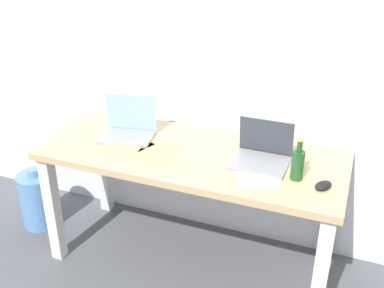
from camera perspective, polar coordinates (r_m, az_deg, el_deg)
name	(u,v)px	position (r m, az deg, el deg)	size (l,w,h in m)	color
ground_plane	(192,257)	(2.94, 0.00, -14.08)	(8.00, 8.00, 0.00)	#515459
back_wall	(218,37)	(2.70, 3.26, 13.29)	(5.20, 0.08, 2.60)	white
desk	(192,168)	(2.57, 0.00, -3.10)	(1.69, 0.70, 0.75)	tan
laptop_left	(128,128)	(2.72, -8.03, 1.97)	(0.34, 0.28, 0.24)	gray
laptop_right	(262,155)	(2.43, 8.74, -1.35)	(0.30, 0.25, 0.22)	gray
beer_bottle	(298,164)	(2.29, 13.17, -2.47)	(0.06, 0.06, 0.22)	#1E5123
computer_mouse	(323,185)	(2.27, 16.19, -5.03)	(0.06, 0.10, 0.03)	black
paper_sheet_front_right	(258,172)	(2.34, 8.31, -3.55)	(0.21, 0.30, 0.00)	white
paper_sheet_front_left	(124,148)	(2.60, -8.54, -0.46)	(0.21, 0.30, 0.00)	#F4E06B
paper_yellow_folder	(158,152)	(2.53, -4.36, -0.96)	(0.21, 0.30, 0.00)	#F4E06B
water_cooler_jug	(39,199)	(3.30, -18.72, -6.55)	(0.25, 0.25, 0.43)	#598CC6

